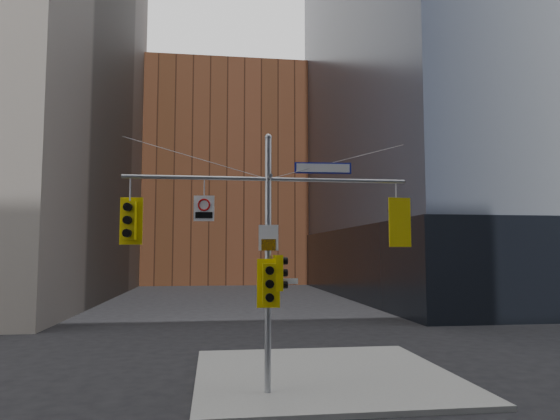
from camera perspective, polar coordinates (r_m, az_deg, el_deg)
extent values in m
cube|color=gray|center=(16.67, 5.01, -18.26)|extent=(8.00, 8.00, 0.15)
cube|color=black|center=(52.85, 26.47, -5.36)|extent=(36.40, 36.40, 6.00)
cube|color=brown|center=(70.57, -6.31, 3.39)|extent=(26.00, 20.00, 28.00)
cylinder|color=#95979D|center=(13.92, -1.39, -6.27)|extent=(0.18, 0.18, 7.20)
sphere|color=#95979D|center=(14.29, -1.36, 8.32)|extent=(0.20, 0.20, 0.20)
cylinder|color=#95979D|center=(13.99, -9.55, 3.66)|extent=(4.00, 0.11, 0.11)
cylinder|color=#95979D|center=(14.41, 6.58, 3.37)|extent=(4.00, 0.11, 0.11)
cylinder|color=#95979D|center=(13.72, -1.21, 3.76)|extent=(0.10, 0.70, 0.10)
cylinder|color=#95979D|center=(14.08, -9.52, 5.87)|extent=(4.00, 0.02, 1.12)
cylinder|color=#95979D|center=(14.50, 6.56, 5.52)|extent=(4.00, 0.02, 1.12)
cube|color=yellow|center=(14.04, -16.83, -1.16)|extent=(0.36, 0.27, 1.05)
cube|color=yellow|center=(14.21, -16.64, -1.20)|extent=(0.62, 0.11, 1.29)
cylinder|color=black|center=(13.87, -17.01, 0.33)|extent=(0.24, 0.18, 0.22)
cylinder|color=black|center=(13.95, -16.93, 0.30)|extent=(0.19, 0.04, 0.19)
cylinder|color=black|center=(13.85, -17.05, -1.10)|extent=(0.24, 0.18, 0.22)
cylinder|color=black|center=(13.92, -16.96, -1.12)|extent=(0.19, 0.04, 0.19)
cylinder|color=black|center=(13.83, -17.08, -2.54)|extent=(0.24, 0.18, 0.22)
cylinder|color=black|center=(13.91, -17.00, -2.56)|extent=(0.19, 0.04, 0.19)
cube|color=yellow|center=(14.82, 13.18, -1.42)|extent=(0.40, 0.30, 1.14)
cube|color=yellow|center=(14.65, 13.53, -1.37)|extent=(0.67, 0.12, 1.41)
cylinder|color=black|center=(15.04, 12.77, -0.03)|extent=(0.26, 0.20, 0.24)
cylinder|color=black|center=(14.96, 12.92, 0.00)|extent=(0.21, 0.05, 0.21)
cylinder|color=black|center=(15.01, 12.80, -1.47)|extent=(0.26, 0.20, 0.24)
cylinder|color=black|center=(14.93, 12.95, -1.45)|extent=(0.21, 0.05, 0.21)
cylinder|color=black|center=(14.99, 12.83, -2.92)|extent=(0.26, 0.20, 0.24)
cylinder|color=#0CE559|center=(14.92, 12.98, -2.90)|extent=(0.21, 0.05, 0.21)
cube|color=yellow|center=(13.96, -0.24, -7.20)|extent=(0.26, 0.34, 0.99)
cylinder|color=black|center=(13.99, 0.52, -5.84)|extent=(0.17, 0.22, 0.21)
cylinder|color=black|center=(13.97, 0.22, -5.84)|extent=(0.04, 0.18, 0.18)
cylinder|color=black|center=(14.00, 0.52, -7.19)|extent=(0.17, 0.22, 0.21)
cylinder|color=black|center=(13.98, 0.22, -7.20)|extent=(0.04, 0.18, 0.18)
cylinder|color=black|center=(14.02, 0.52, -8.54)|extent=(0.17, 0.22, 0.21)
cylinder|color=black|center=(14.00, 0.22, -8.55)|extent=(0.04, 0.18, 0.18)
cube|color=yellow|center=(13.66, -1.26, -8.40)|extent=(0.35, 0.25, 1.08)
cube|color=yellow|center=(13.84, -1.33, -8.35)|extent=(0.64, 0.06, 1.33)
cylinder|color=black|center=(13.44, -1.18, -6.93)|extent=(0.23, 0.17, 0.23)
cylinder|color=black|center=(13.52, -1.21, -6.91)|extent=(0.20, 0.03, 0.20)
cylinder|color=black|center=(13.46, -1.18, -8.46)|extent=(0.23, 0.17, 0.23)
cylinder|color=black|center=(13.54, -1.21, -8.43)|extent=(0.20, 0.03, 0.20)
cylinder|color=black|center=(13.48, -1.19, -9.98)|extent=(0.23, 0.17, 0.23)
cylinder|color=black|center=(13.57, -1.22, -9.95)|extent=(0.20, 0.03, 0.20)
cube|color=#101A93|center=(14.37, 4.93, 4.80)|extent=(1.63, 0.13, 0.32)
cube|color=silver|center=(14.35, 4.95, 4.81)|extent=(1.53, 0.10, 0.24)
cube|color=silver|center=(13.86, -8.68, 0.19)|extent=(0.56, 0.09, 0.70)
torus|color=#B20A0A|center=(13.85, -8.68, 0.58)|extent=(0.35, 0.09, 0.35)
cube|color=black|center=(13.83, -8.69, -0.58)|extent=(0.47, 0.07, 0.17)
cube|color=silver|center=(13.80, -1.32, -3.18)|extent=(0.54, 0.07, 0.71)
cube|color=#D88C00|center=(13.77, -1.32, -4.00)|extent=(0.39, 0.04, 0.32)
cube|color=silver|center=(13.99, 0.46, -8.15)|extent=(0.79, 0.05, 0.16)
cube|color=#145926|center=(14.41, -1.59, -9.48)|extent=(0.03, 0.71, 0.14)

